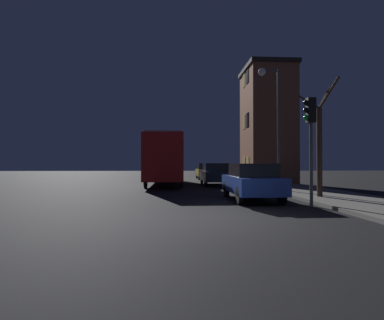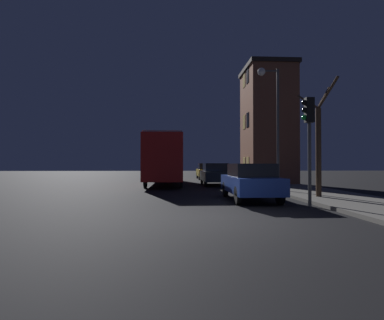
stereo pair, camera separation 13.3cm
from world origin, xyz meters
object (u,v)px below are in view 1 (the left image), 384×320
Objects in this scene: car_near_lane at (251,181)px; car_mid_lane at (215,174)px; traffic_light at (310,128)px; bus at (165,156)px; car_far_lane at (206,171)px; streetlamp at (272,107)px; bare_tree at (321,139)px.

car_mid_lane is (-0.28, 9.25, 0.00)m from car_near_lane.
car_near_lane is (-1.66, 1.94, -2.01)m from traffic_light.
bus reaches higher than car_near_lane.
traffic_light is 0.37× the size of bus.
bus is 8.90m from car_far_lane.
streetlamp is 0.63× the size of bus.
car_near_lane is at bearing -176.93° from bare_tree.
bare_tree is 1.16× the size of car_mid_lane.
streetlamp is at bearing -47.61° from bus.
car_near_lane is at bearing -68.64° from bus.
traffic_light is at bearing -65.01° from bus.
streetlamp is at bearing 85.58° from traffic_light.
bare_tree reaches higher than bus.
streetlamp is 9.28m from bus.
traffic_light is 11.53m from car_mid_lane.
traffic_light is at bearing -49.46° from car_near_lane.
streetlamp reaches higher than bus.
bare_tree is (1.44, 2.11, -0.23)m from traffic_light.
car_mid_lane is (-2.36, 5.76, -3.80)m from streetlamp.
traffic_light is 20.10m from car_far_lane.
traffic_light is 3.25m from car_near_lane.
bus is 2.31× the size of car_mid_lane.
car_near_lane is at bearing 130.54° from traffic_light.
streetlamp is 15.15m from car_far_lane.
car_mid_lane is at bearing -12.80° from bus.
car_far_lane is (0.21, 8.74, 0.01)m from car_mid_lane.
car_far_lane reaches higher than car_near_lane.
bare_tree is 1.16× the size of car_far_lane.
streetlamp is 4.02m from bare_tree.
car_mid_lane is (3.66, -0.83, -1.28)m from bus.
streetlamp is at bearing 59.17° from car_near_lane.
bus reaches higher than car_far_lane.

